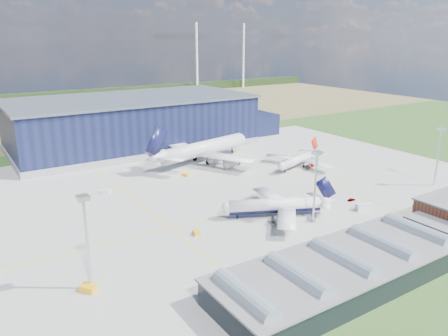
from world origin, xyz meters
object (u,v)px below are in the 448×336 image
(gse_van_a, at_px, (364,207))
(gse_van_c, at_px, (353,238))
(airliner_red, at_px, (298,155))
(gse_van_b, at_px, (257,207))
(gse_cart_a, at_px, (320,154))
(gse_tug_b, at_px, (197,233))
(airliner_navy, at_px, (274,198))
(light_mast_west, at_px, (86,228))
(light_mast_east, at_px, (439,147))
(airliner_widebody, at_px, (204,141))
(gse_tug_a, at_px, (88,288))
(car_b, at_px, (307,206))
(light_mast_center, at_px, (316,175))
(car_a, at_px, (352,200))
(gse_cart_b, at_px, (106,192))
(hangar, at_px, (137,124))
(gse_tug_c, at_px, (186,175))

(gse_van_a, distance_m, gse_van_c, 25.05)
(airliner_red, relative_size, gse_van_b, 6.74)
(gse_cart_a, bearing_deg, gse_tug_b, -161.70)
(airliner_navy, bearing_deg, light_mast_west, 33.80)
(light_mast_east, relative_size, gse_cart_a, 8.31)
(light_mast_east, bearing_deg, airliner_widebody, 126.91)
(gse_tug_a, relative_size, car_b, 1.16)
(light_mast_center, distance_m, gse_van_a, 25.48)
(light_mast_center, relative_size, car_b, 7.11)
(gse_van_a, bearing_deg, gse_tug_a, 106.89)
(gse_tug_a, xyz_separation_m, gse_van_c, (70.95, -15.26, 0.27))
(airliner_navy, xyz_separation_m, gse_cart_a, (68.27, 47.93, -5.72))
(airliner_red, distance_m, car_a, 43.64)
(airliner_navy, bearing_deg, light_mast_center, 152.46)
(light_mast_east, relative_size, gse_cart_b, 7.16)
(hangar, bearing_deg, gse_tug_c, -93.96)
(gse_tug_a, bearing_deg, light_mast_center, -34.30)
(light_mast_east, distance_m, airliner_navy, 73.92)
(gse_van_a, xyz_separation_m, car_b, (-14.38, 12.29, -0.66))
(airliner_navy, bearing_deg, airliner_widebody, -76.79)
(airliner_red, bearing_deg, light_mast_east, 102.75)
(hangar, relative_size, light_mast_center, 6.30)
(hangar, distance_m, gse_cart_a, 95.89)
(light_mast_west, height_order, car_b, light_mast_west)
(light_mast_west, relative_size, gse_van_b, 4.49)
(gse_tug_c, bearing_deg, airliner_widebody, 18.64)
(airliner_red, xyz_separation_m, gse_tug_b, (-72.03, -35.68, -5.03))
(car_a, bearing_deg, light_mast_center, 107.30)
(airliner_red, xyz_separation_m, gse_cart_b, (-82.95, 13.58, -4.93))
(light_mast_west, distance_m, airliner_navy, 63.76)
(car_b, bearing_deg, light_mast_east, -97.94)
(light_mast_east, bearing_deg, gse_tug_c, 140.41)
(car_b, bearing_deg, gse_tug_a, 99.49)
(light_mast_east, height_order, gse_tug_b, light_mast_east)
(gse_van_c, bearing_deg, gse_tug_a, 83.91)
(gse_tug_b, xyz_separation_m, gse_cart_a, (96.01, 46.07, 0.01))
(airliner_red, relative_size, gse_tug_a, 9.19)
(hangar, relative_size, gse_van_c, 33.17)
(airliner_widebody, distance_m, gse_van_a, 82.42)
(light_mast_west, xyz_separation_m, gse_tug_c, (58.54, 63.23, -14.80))
(light_mast_center, relative_size, airliner_red, 0.67)
(airliner_navy, height_order, airliner_widebody, airliner_widebody)
(airliner_widebody, bearing_deg, gse_van_b, -117.36)
(gse_cart_a, relative_size, gse_van_c, 0.63)
(light_mast_east, xyz_separation_m, car_b, (-58.38, 9.90, -14.90))
(car_b, bearing_deg, airliner_widebody, 1.99)
(gse_van_b, relative_size, gse_tug_c, 1.78)
(airliner_widebody, height_order, gse_tug_b, airliner_widebody)
(hangar, relative_size, airliner_navy, 3.74)
(gse_tug_c, xyz_separation_m, gse_cart_b, (-34.89, -2.17, 0.07))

